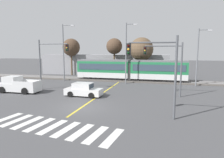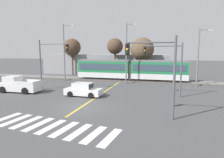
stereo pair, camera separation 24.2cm
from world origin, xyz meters
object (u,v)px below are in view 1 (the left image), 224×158
street_lamp_centre (127,50)px  bare_tree_west (114,47)px  bare_tree_far_west (71,47)px  traffic_light_near_right (159,65)px  light_rail_tram (130,69)px  street_lamp_west (64,49)px  sedan_crossing (84,90)px  traffic_light_mid_right (168,61)px  bare_tree_east (141,49)px  street_lamp_east (199,54)px  pickup_truck (18,85)px  traffic_light_mid_left (49,57)px

street_lamp_centre → bare_tree_west: street_lamp_centre is taller
bare_tree_far_west → traffic_light_near_right: bearing=-51.7°
light_rail_tram → street_lamp_west: bearing=-166.2°
sedan_crossing → traffic_light_mid_right: traffic_light_mid_right is taller
light_rail_tram → bare_tree_east: (1.38, 4.04, 3.36)m
bare_tree_far_west → bare_tree_west: size_ratio=1.02×
bare_tree_far_west → bare_tree_east: bearing=-4.1°
traffic_light_mid_right → bare_tree_west: bare_tree_west is taller
street_lamp_west → street_lamp_centre: 10.85m
light_rail_tram → sedan_crossing: 13.37m
light_rail_tram → traffic_light_near_right: size_ratio=2.97×
bare_tree_far_west → street_lamp_east: bearing=-18.2°
traffic_light_mid_right → street_lamp_centre: bearing=129.0°
bare_tree_far_west → street_lamp_centre: bearing=-31.5°
bare_tree_far_west → street_lamp_west: bearing=-71.9°
street_lamp_west → traffic_light_near_right: bearing=-44.5°
light_rail_tram → pickup_truck: bearing=-132.8°
street_lamp_centre → bare_tree_east: (1.44, 7.14, 0.21)m
traffic_light_mid_left → traffic_light_near_right: (14.12, -7.89, -0.21)m
traffic_light_near_right → bare_tree_east: size_ratio=0.82×
pickup_truck → bare_tree_west: bearing=64.6°
sedan_crossing → traffic_light_mid_right: size_ratio=0.70×
street_lamp_west → street_lamp_centre: (10.84, -0.42, -0.16)m
sedan_crossing → traffic_light_near_right: bearing=-33.5°
street_lamp_centre → pickup_truck: bearing=-140.5°
sedan_crossing → street_lamp_east: 17.36m
traffic_light_mid_left → street_lamp_centre: (8.85, 7.50, 0.91)m
pickup_truck → traffic_light_near_right: traffic_light_near_right is taller
traffic_light_mid_left → street_lamp_centre: street_lamp_centre is taller
street_lamp_west → bare_tree_west: size_ratio=1.27×
traffic_light_mid_left → street_lamp_west: 8.24m
light_rail_tram → street_lamp_centre: street_lamp_centre is taller
traffic_light_mid_left → street_lamp_centre: size_ratio=0.70×
sedan_crossing → street_lamp_west: (-7.71, 10.23, 4.67)m
traffic_light_mid_left → bare_tree_far_west: (-4.53, 15.69, 1.53)m
traffic_light_mid_left → traffic_light_mid_right: traffic_light_mid_left is taller
sedan_crossing → street_lamp_west: bearing=127.0°
bare_tree_east → light_rail_tram: bearing=-108.9°
street_lamp_centre → bare_tree_east: size_ratio=1.23×
traffic_light_mid_right → bare_tree_far_west: 25.03m
light_rail_tram → traffic_light_near_right: 19.31m
traffic_light_near_right → street_lamp_centre: bearing=108.9°
bare_tree_east → pickup_truck: bearing=-128.2°
traffic_light_near_right → bare_tree_far_west: 30.12m
pickup_truck → street_lamp_centre: 16.10m
street_lamp_centre → street_lamp_west: bearing=177.8°
bare_tree_west → bare_tree_far_west: bearing=174.3°
pickup_truck → traffic_light_mid_right: bearing=7.5°
sedan_crossing → street_lamp_east: size_ratio=0.51×
traffic_light_near_right → street_lamp_east: bearing=72.1°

